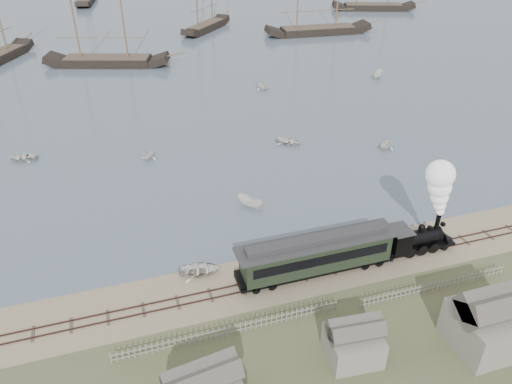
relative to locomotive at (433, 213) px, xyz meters
name	(u,v)px	position (x,y,z in m)	size (l,w,h in m)	color
ground	(276,266)	(-15.33, 2.00, -4.37)	(600.00, 600.00, 0.00)	tan
rail_track	(284,279)	(-15.33, 0.00, -4.33)	(120.00, 1.80, 0.16)	#3E2822
picket_fence_west	(230,335)	(-21.83, -5.00, -4.37)	(19.00, 0.10, 1.20)	slate
picket_fence_east	(433,290)	(-2.83, -5.50, -4.37)	(15.00, 0.10, 1.20)	slate
shed_mid	(352,357)	(-13.33, -10.00, -4.37)	(4.00, 3.50, 3.60)	slate
shed_right	(486,342)	(-2.33, -12.00, -4.37)	(6.00, 5.00, 5.10)	slate
locomotive	(433,213)	(0.00, 0.00, 0.00)	(7.61, 2.84, 9.49)	black
passenger_coach	(316,254)	(-12.17, 0.00, -2.04)	(15.31, 2.95, 3.72)	black
beached_dinghy	(200,270)	(-22.56, 3.22, -3.96)	(3.97, 2.84, 0.82)	silver
rowboat_1	(148,154)	(-24.34, 27.85, -3.61)	(2.66, 2.30, 1.40)	silver
rowboat_2	(249,202)	(-14.84, 12.61, -3.67)	(3.35, 1.26, 1.29)	silver
rowboat_3	(289,141)	(-4.80, 26.54, -3.93)	(3.71, 2.65, 0.77)	silver
rowboat_4	(386,143)	(7.52, 21.11, -3.52)	(3.00, 2.59, 1.58)	silver
rowboat_5	(378,74)	(21.27, 47.76, -3.63)	(3.56, 1.34, 1.38)	silver
rowboat_6	(23,157)	(-40.37, 32.68, -3.94)	(3.66, 2.61, 0.76)	silver
rowboat_7	(262,85)	(-1.55, 48.50, -3.50)	(3.08, 2.66, 1.62)	silver
schooner_2	(100,14)	(-27.07, 71.25, 5.69)	(24.72, 5.70, 20.00)	black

